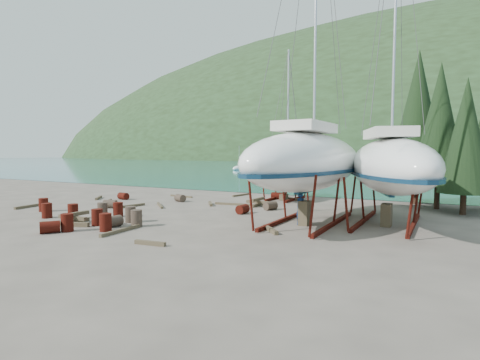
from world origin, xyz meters
The scene contains 49 objects.
ground centered at (0.00, 0.00, 0.00)m, with size 600.00×600.00×0.00m, color #564D44.
bay_water centered at (0.00, 315.00, 0.01)m, with size 700.00×700.00×0.00m, color #175D73.
far_hill centered at (0.00, 320.00, 0.00)m, with size 800.00×360.00×110.00m, color #213018.
far_house_left centered at (-60.00, 190.00, 2.92)m, with size 6.60×5.60×5.60m.
far_house_center centered at (-20.00, 190.00, 2.92)m, with size 6.60×5.60×5.60m.
cypress_near_right centered at (12.50, 12.00, 5.79)m, with size 3.60×3.60×10.00m.
cypress_mid_right centered at (14.00, 10.00, 4.92)m, with size 3.06×3.06×8.50m.
cypress_back_left centered at (11.00, 14.00, 6.66)m, with size 4.14×4.14×11.50m.
moored_boat_left centered at (-30.00, 60.00, 0.39)m, with size 2.00×5.00×6.05m.
moored_boat_mid centered at (10.00, 80.00, 0.39)m, with size 2.00×5.00×6.05m.
moored_boat_far centered at (-8.00, 110.00, 0.39)m, with size 2.00×5.00×6.05m.
large_sailboat_near centered at (6.50, 2.62, 3.41)m, with size 4.55×13.63×21.19m.
large_sailboat_far centered at (10.35, 4.34, 3.19)m, with size 7.57×12.87×19.58m.
small_sailboat_shore centered at (1.36, 11.85, 2.03)m, with size 3.21×7.92×12.33m.
worker centered at (6.26, 1.98, 0.89)m, with size 0.65×0.43×1.79m, color navy.
drum_0 centered at (-7.62, -3.38, 0.44)m, with size 0.58×0.58×0.88m, color #58180F.
drum_1 centered at (-2.04, -3.40, 0.29)m, with size 0.58×0.58×0.88m, color #2D2823.
drum_2 centered at (-10.46, 5.30, 0.29)m, with size 0.58×0.58×0.88m, color #58180F.
drum_3 centered at (-3.12, -5.31, 0.44)m, with size 0.58×0.58×0.88m, color #58180F.
drum_4 centered at (0.61, 11.75, 0.29)m, with size 0.58×0.58×0.88m, color #58180F.
drum_5 centered at (-2.24, -1.99, 0.44)m, with size 0.58×0.58×0.88m, color #2D2823.
drum_6 centered at (1.77, 3.65, 0.29)m, with size 0.58×0.58×0.88m, color #58180F.
drum_7 centered at (-1.55, -4.33, 0.44)m, with size 0.58×0.58×0.88m, color #58180F.
drum_8 centered at (-10.18, -1.92, 0.44)m, with size 0.58×0.58×0.88m, color #58180F.
drum_9 centered at (-5.46, 6.50, 0.29)m, with size 0.58×0.58×0.88m, color #2D2823.
drum_10 centered at (-3.11, -3.53, 0.44)m, with size 0.58×0.58×0.88m, color #58180F.
drum_11 centered at (2.66, 5.97, 0.29)m, with size 0.58×0.58×0.88m, color #2D2823.
drum_12 centered at (-3.51, -5.97, 0.29)m, with size 0.58×0.58×0.88m, color #58180F.
drum_13 centered at (-6.00, -2.83, 0.44)m, with size 0.58×0.58×0.88m, color #58180F.
drum_14 centered at (-4.24, -1.04, 0.44)m, with size 0.58×0.58×0.88m, color #58180F.
drum_15 centered at (-7.53, 1.29, 0.29)m, with size 0.58×0.58×0.88m, color #2D2823.
drum_16 centered at (-4.93, -1.60, 0.44)m, with size 0.58×0.58×0.88m, color #2D2823.
drum_17 centered at (-1.05, -2.75, 0.44)m, with size 0.58×0.58×0.88m, color #2D2823.
timber_1 centered at (5.60, -0.50, 0.10)m, with size 0.19×1.75×0.19m, color brown.
timber_2 centered at (-12.67, 4.65, 0.09)m, with size 0.19×1.99×0.19m, color brown.
timber_4 centered at (-6.65, 2.43, 0.09)m, with size 0.17×2.26×0.17m, color brown.
timber_5 centered at (-0.72, -4.09, 0.08)m, with size 0.16×2.84×0.16m, color brown.
timber_6 centered at (2.37, 11.61, 0.10)m, with size 0.19×1.94×0.19m, color brown.
timber_7 centered at (2.34, -5.42, 0.09)m, with size 0.17×1.46×0.17m, color brown.
timber_8 centered at (-2.29, 6.08, 0.09)m, with size 0.19×1.81×0.19m, color brown.
timber_9 centered at (-3.25, 12.51, 0.08)m, with size 0.15×2.42×0.15m, color brown.
timber_10 centered at (-0.75, 6.76, 0.08)m, with size 0.16×2.89×0.16m, color brown.
timber_11 centered at (-5.05, 3.65, 0.08)m, with size 0.15×2.59×0.15m, color brown.
timber_14 centered at (-12.85, -1.01, 0.09)m, with size 0.18×2.90×0.18m, color brown.
timber_15 centered at (-7.37, 9.09, 0.07)m, with size 0.15×2.55×0.15m, color brown.
timber_16 centered at (-4.41, -4.53, 0.11)m, with size 0.23×2.69×0.23m, color brown.
timber_17 centered at (-10.07, 3.31, 0.08)m, with size 0.16×2.27×0.16m, color brown.
timber_pile_fore centered at (-4.71, -3.70, 0.30)m, with size 1.80×1.80×0.60m.
timber_pile_aft centered at (1.09, 7.20, 0.30)m, with size 1.80×1.80×0.60m.
Camera 1 is at (13.08, -17.02, 3.80)m, focal length 28.00 mm.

